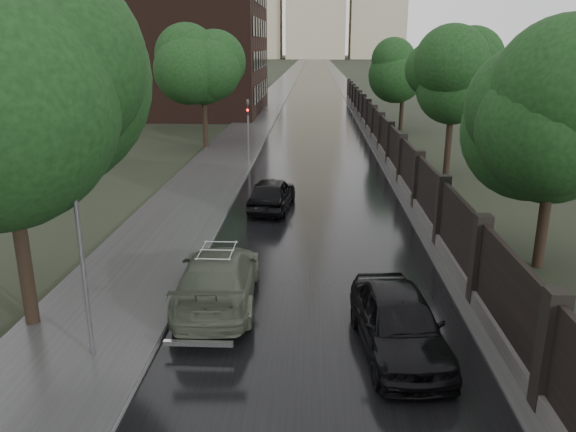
# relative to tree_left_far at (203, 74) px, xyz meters

# --- Properties ---
(ground) EXTENTS (800.00, 800.00, 0.00)m
(ground) POSITION_rel_tree_left_far_xyz_m (8.00, -30.00, -5.24)
(ground) COLOR black
(ground) RESTS_ON ground
(road) EXTENTS (8.00, 420.00, 0.02)m
(road) POSITION_rel_tree_left_far_xyz_m (8.00, 160.00, -5.23)
(road) COLOR black
(road) RESTS_ON ground
(sidewalk_left) EXTENTS (4.00, 420.00, 0.16)m
(sidewalk_left) POSITION_rel_tree_left_far_xyz_m (2.00, 160.00, -5.16)
(sidewalk_left) COLOR #2D2D2D
(sidewalk_left) RESTS_ON ground
(verge_right) EXTENTS (3.00, 420.00, 0.08)m
(verge_right) POSITION_rel_tree_left_far_xyz_m (13.50, 160.00, -5.20)
(verge_right) COLOR #2D2D2D
(verge_right) RESTS_ON ground
(fence_right) EXTENTS (0.45, 75.72, 2.70)m
(fence_right) POSITION_rel_tree_left_far_xyz_m (12.60, 2.01, -4.23)
(fence_right) COLOR #383533
(fence_right) RESTS_ON ground
(tree_left_far) EXTENTS (4.25, 4.25, 7.39)m
(tree_left_far) POSITION_rel_tree_left_far_xyz_m (0.00, 0.00, 0.00)
(tree_left_far) COLOR black
(tree_left_far) RESTS_ON ground
(tree_right_a) EXTENTS (4.08, 4.08, 7.01)m
(tree_right_a) POSITION_rel_tree_left_far_xyz_m (15.50, -22.00, -0.29)
(tree_right_a) COLOR black
(tree_right_a) RESTS_ON ground
(tree_right_b) EXTENTS (4.08, 4.08, 7.01)m
(tree_right_b) POSITION_rel_tree_left_far_xyz_m (15.50, -8.00, -0.29)
(tree_right_b) COLOR black
(tree_right_b) RESTS_ON ground
(tree_right_c) EXTENTS (4.08, 4.08, 7.01)m
(tree_right_c) POSITION_rel_tree_left_far_xyz_m (15.50, 10.00, -0.29)
(tree_right_c) COLOR black
(tree_right_c) RESTS_ON ground
(lamp_post) EXTENTS (0.25, 0.12, 5.11)m
(lamp_post) POSITION_rel_tree_left_far_xyz_m (2.60, -28.50, -2.57)
(lamp_post) COLOR #59595E
(lamp_post) RESTS_ON ground
(traffic_light) EXTENTS (0.16, 0.32, 4.00)m
(traffic_light) POSITION_rel_tree_left_far_xyz_m (3.70, -5.01, -2.84)
(traffic_light) COLOR #59595E
(traffic_light) RESTS_ON ground
(brick_building) EXTENTS (24.00, 18.00, 20.00)m
(brick_building) POSITION_rel_tree_left_far_xyz_m (-10.00, 22.00, 4.76)
(brick_building) COLOR black
(brick_building) RESTS_ON ground
(volga_sedan) EXTENTS (2.51, 5.58, 1.59)m
(volga_sedan) POSITION_rel_tree_left_far_xyz_m (5.11, -25.28, -4.45)
(volga_sedan) COLOR #454D3E
(volga_sedan) RESTS_ON ground
(hatchback_left) EXTENTS (2.19, 4.54, 1.49)m
(hatchback_left) POSITION_rel_tree_left_far_xyz_m (5.94, -15.48, -4.49)
(hatchback_left) COLOR black
(hatchback_left) RESTS_ON ground
(car_right_near) EXTENTS (2.35, 4.85, 1.60)m
(car_right_near) POSITION_rel_tree_left_far_xyz_m (9.95, -27.79, -4.44)
(car_right_near) COLOR black
(car_right_near) RESTS_ON ground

